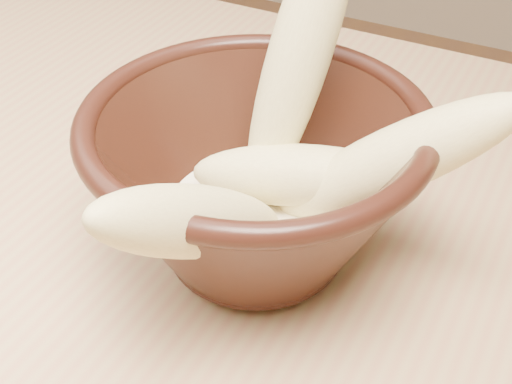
# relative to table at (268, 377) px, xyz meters

# --- Properties ---
(table) EXTENTS (1.20, 0.80, 0.75)m
(table) POSITION_rel_table_xyz_m (0.00, 0.00, 0.00)
(table) COLOR tan
(table) RESTS_ON ground
(bowl) EXTENTS (0.22, 0.22, 0.12)m
(bowl) POSITION_rel_table_xyz_m (-0.03, 0.03, 0.15)
(bowl) COLOR black
(bowl) RESTS_ON table
(milk_puddle) EXTENTS (0.12, 0.12, 0.02)m
(milk_puddle) POSITION_rel_table_xyz_m (-0.03, 0.03, 0.12)
(milk_puddle) COLOR #FFF2CD
(milk_puddle) RESTS_ON bowl
(banana_upright) EXTENTS (0.07, 0.13, 0.20)m
(banana_upright) POSITION_rel_table_xyz_m (-0.02, 0.08, 0.22)
(banana_upright) COLOR tan
(banana_upright) RESTS_ON bowl
(banana_right) EXTENTS (0.16, 0.08, 0.13)m
(banana_right) POSITION_rel_table_xyz_m (0.05, 0.06, 0.17)
(banana_right) COLOR tan
(banana_right) RESTS_ON bowl
(banana_across) EXTENTS (0.14, 0.08, 0.05)m
(banana_across) POSITION_rel_table_xyz_m (-0.00, 0.05, 0.15)
(banana_across) COLOR tan
(banana_across) RESTS_ON bowl
(banana_front) EXTENTS (0.07, 0.17, 0.13)m
(banana_front) POSITION_rel_table_xyz_m (-0.02, -0.04, 0.17)
(banana_front) COLOR tan
(banana_front) RESTS_ON bowl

